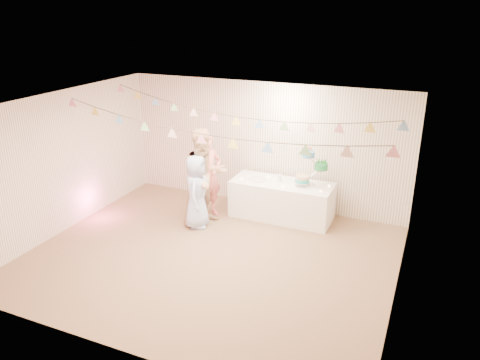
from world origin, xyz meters
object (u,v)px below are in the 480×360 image
at_px(table, 281,200).
at_px(person_adult_a, 208,176).
at_px(cake_stand, 311,168).
at_px(person_child, 197,192).
at_px(person_adult_b, 205,177).

distance_m(table, person_adult_a, 1.54).
distance_m(cake_stand, person_child, 2.22).
bearing_deg(person_adult_a, person_child, -148.27).
relative_size(table, person_adult_a, 1.17).
xyz_separation_m(cake_stand, person_adult_a, (-1.93, -0.54, -0.26)).
height_order(table, person_adult_b, person_adult_b).
bearing_deg(table, cake_stand, 5.19).
bearing_deg(person_adult_b, person_child, -162.79).
height_order(person_adult_b, person_child, person_adult_b).
bearing_deg(table, person_adult_b, -148.04).
xyz_separation_m(person_adult_a, person_child, (0.02, -0.52, -0.14)).
bearing_deg(cake_stand, person_child, -150.96).
distance_m(cake_stand, person_adult_a, 2.02).
bearing_deg(person_adult_b, person_adult_a, 52.59).
bearing_deg(person_adult_a, table, -41.39).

